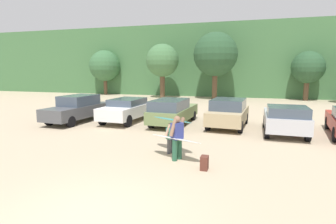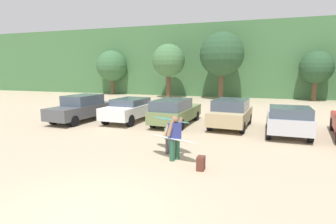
% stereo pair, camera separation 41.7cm
% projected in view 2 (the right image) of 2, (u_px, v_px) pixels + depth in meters
% --- Properties ---
extents(ground_plane, '(120.00, 120.00, 0.00)m').
position_uv_depth(ground_plane, '(78.00, 217.00, 5.96)').
color(ground_plane, tan).
extents(hillside_ridge, '(108.00, 12.00, 8.82)m').
position_uv_depth(hillside_ridge, '(233.00, 61.00, 37.47)').
color(hillside_ridge, '#427042').
rests_on(hillside_ridge, ground_plane).
extents(tree_ridge_back, '(4.02, 4.02, 5.80)m').
position_uv_depth(tree_ridge_back, '(112.00, 66.00, 35.88)').
color(tree_ridge_back, brown).
rests_on(tree_ridge_back, ground_plane).
extents(tree_center_right, '(3.77, 3.77, 6.21)m').
position_uv_depth(tree_center_right, '(168.00, 61.00, 31.18)').
color(tree_center_right, brown).
rests_on(tree_center_right, ground_plane).
extents(tree_far_left, '(4.81, 4.81, 7.33)m').
position_uv_depth(tree_far_left, '(222.00, 54.00, 29.47)').
color(tree_far_left, brown).
rests_on(tree_far_left, ground_plane).
extents(tree_center_left, '(3.36, 3.36, 5.19)m').
position_uv_depth(tree_center_left, '(316.00, 68.00, 27.89)').
color(tree_center_left, brown).
rests_on(tree_center_left, ground_plane).
extents(parked_car_dark_gray, '(2.05, 4.88, 1.64)m').
position_uv_depth(parked_car_dark_gray, '(82.00, 108.00, 17.18)').
color(parked_car_dark_gray, '#4C4F54').
rests_on(parked_car_dark_gray, ground_plane).
extents(parked_car_white, '(2.04, 4.48, 1.45)m').
position_uv_depth(parked_car_white, '(130.00, 109.00, 17.01)').
color(parked_car_white, white).
rests_on(parked_car_white, ground_plane).
extents(parked_car_olive_green, '(2.02, 4.80, 1.55)m').
position_uv_depth(parked_car_olive_green, '(175.00, 111.00, 15.97)').
color(parked_car_olive_green, '#6B7F4C').
rests_on(parked_car_olive_green, ground_plane).
extents(parked_car_tan, '(2.21, 4.22, 1.60)m').
position_uv_depth(parked_car_tan, '(231.00, 113.00, 15.21)').
color(parked_car_tan, tan).
rests_on(parked_car_tan, ground_plane).
extents(parked_car_silver, '(2.04, 4.03, 1.51)m').
position_uv_depth(parked_car_silver, '(288.00, 119.00, 13.31)').
color(parked_car_silver, silver).
rests_on(parked_car_silver, ground_plane).
extents(person_adult, '(0.46, 0.79, 1.60)m').
position_uv_depth(person_adult, '(175.00, 135.00, 9.61)').
color(person_adult, '#26593F').
rests_on(person_adult, ground_plane).
extents(person_child, '(0.34, 0.57, 1.20)m').
position_uv_depth(person_child, '(169.00, 136.00, 10.43)').
color(person_child, '#4C4C51').
rests_on(person_child, ground_plane).
extents(surfboard_white, '(2.23, 1.35, 0.23)m').
position_uv_depth(surfboard_white, '(173.00, 139.00, 9.73)').
color(surfboard_white, white).
extents(surfboard_teal, '(1.99, 1.39, 0.18)m').
position_uv_depth(surfboard_teal, '(170.00, 120.00, 10.46)').
color(surfboard_teal, teal).
extents(backpack_dropped, '(0.24, 0.34, 0.45)m').
position_uv_depth(backpack_dropped, '(201.00, 163.00, 8.72)').
color(backpack_dropped, '#592D23').
rests_on(backpack_dropped, ground_plane).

